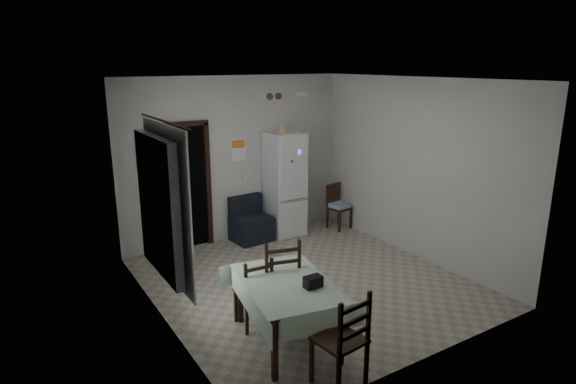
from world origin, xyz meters
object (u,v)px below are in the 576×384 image
Objects in this scene: fridge at (284,184)px; dining_chair_near_head at (340,338)px; dining_chair_far_right at (278,278)px; corner_chair at (339,207)px; dining_table at (287,312)px; navy_seat at (251,219)px; dining_chair_far_left at (253,291)px.

fridge is 1.84× the size of dining_chair_near_head.
dining_chair_near_head is at bearing 97.93° from dining_chair_far_right.
dining_table is (-2.92, -2.79, -0.06)m from corner_chair.
fridge is 0.89m from navy_seat.
fridge is 2.10× the size of dining_chair_far_left.
navy_seat is 2.90m from dining_chair_far_left.
dining_chair_near_head is (-1.84, -4.03, -0.43)m from fridge.
navy_seat is 0.92× the size of corner_chair.
dining_chair_far_right is at bearing -102.98° from dining_chair_near_head.
dining_table is 1.30× the size of dining_chair_far_right.
corner_chair is 0.60× the size of dining_table.
fridge is at bearing 69.22° from dining_table.
dining_table is 1.57× the size of dining_chair_far_left.
dining_chair_far_left is at bearing 11.35° from dining_chair_far_right.
dining_chair_near_head reaches higher than navy_seat.
dining_chair_near_head is (-2.89, -3.72, 0.09)m from corner_chair.
dining_chair_far_right is (-1.68, -2.60, -0.40)m from fridge.
dining_chair_far_right is at bearing -114.81° from navy_seat.
dining_chair_near_head is (-1.15, -4.03, 0.12)m from navy_seat.
fridge is 1.34× the size of dining_table.
navy_seat is at bearing -112.60° from dining_chair_near_head.
fridge reaches higher than dining_table.
dining_chair_far_left is 0.87× the size of dining_chair_near_head.
navy_seat is at bearing 179.74° from fridge.
fridge is at bearing -3.94° from navy_seat.
fridge reaches higher than navy_seat.
navy_seat is 2.78m from dining_chair_far_right.
navy_seat is at bearing 79.55° from dining_table.
dining_table is at bearing -114.76° from navy_seat.
dining_chair_far_left is at bearing -153.18° from corner_chair.
dining_chair_far_right reaches higher than dining_chair_near_head.
dining_table is at bearing 109.86° from dining_chair_far_left.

